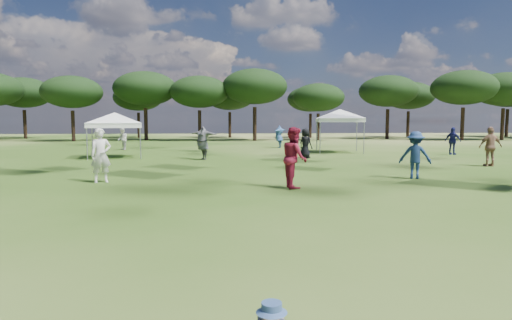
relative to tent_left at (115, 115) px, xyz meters
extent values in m
cylinder|color=black|center=(-9.11, 20.87, -0.85)|extent=(0.36, 0.36, 3.14)
ellipsoid|color=black|center=(-9.11, 20.87, 2.61)|extent=(6.11, 6.11, 3.29)
cylinder|color=black|center=(-2.00, 22.38, -0.69)|extent=(0.40, 0.40, 3.46)
ellipsoid|color=black|center=(-2.00, 22.38, 3.12)|extent=(6.73, 6.73, 3.63)
cylinder|color=black|center=(3.82, 21.20, -0.82)|extent=(0.37, 0.37, 3.21)
ellipsoid|color=black|center=(3.82, 21.20, 2.72)|extent=(6.24, 6.24, 3.36)
cylinder|color=black|center=(9.65, 20.75, -0.64)|extent=(0.41, 0.41, 3.56)
ellipsoid|color=black|center=(9.65, 20.75, 3.27)|extent=(6.91, 6.91, 3.73)
cylinder|color=black|center=(16.59, 21.08, -0.98)|extent=(0.33, 0.33, 2.88)
ellipsoid|color=black|center=(16.59, 21.08, 2.19)|extent=(5.60, 5.60, 3.02)
cylinder|color=black|center=(25.35, 23.54, -0.70)|extent=(0.39, 0.39, 3.44)
ellipsoid|color=black|center=(25.35, 23.54, 3.09)|extent=(6.69, 6.69, 3.60)
cylinder|color=black|center=(32.16, 19.62, -0.65)|extent=(0.40, 0.40, 3.53)
ellipsoid|color=black|center=(32.16, 19.62, 3.23)|extent=(6.86, 6.86, 3.70)
cylinder|color=black|center=(37.04, 20.03, -0.69)|extent=(0.40, 0.40, 3.47)
ellipsoid|color=black|center=(37.04, 20.03, 3.13)|extent=(6.74, 6.74, 3.63)
cylinder|color=black|center=(-17.00, 28.14, -0.74)|extent=(0.39, 0.39, 3.37)
ellipsoid|color=black|center=(-17.00, 28.14, 2.97)|extent=(6.54, 6.54, 3.53)
cylinder|color=black|center=(-4.12, 29.88, -0.86)|extent=(0.36, 0.36, 3.11)
ellipsoid|color=black|center=(-4.12, 29.88, 2.56)|extent=(6.05, 6.05, 3.26)
cylinder|color=black|center=(7.22, 29.09, -0.82)|extent=(0.37, 0.37, 3.20)
ellipsoid|color=black|center=(7.22, 29.09, 2.70)|extent=(6.21, 6.21, 3.35)
cylinder|color=black|center=(17.22, 27.91, -0.92)|extent=(0.34, 0.34, 2.99)
ellipsoid|color=black|center=(17.22, 27.91, 2.37)|extent=(5.81, 5.81, 3.13)
cylinder|color=black|center=(30.01, 28.32, -0.77)|extent=(0.38, 0.38, 3.31)
ellipsoid|color=black|center=(30.01, 28.32, 2.88)|extent=(6.43, 6.43, 3.47)
cylinder|color=black|center=(43.70, 28.69, -0.60)|extent=(0.42, 0.42, 3.64)
ellipsoid|color=black|center=(43.70, 28.69, 3.40)|extent=(7.06, 7.06, 3.81)
cylinder|color=gray|center=(-1.09, -1.58, -1.49)|extent=(0.06, 0.06, 1.87)
cylinder|color=gray|center=(1.58, -1.09, -1.49)|extent=(0.06, 0.06, 1.87)
cylinder|color=gray|center=(-1.58, 1.09, -1.49)|extent=(0.06, 0.06, 1.87)
cylinder|color=gray|center=(1.09, 1.58, -1.49)|extent=(0.06, 0.06, 1.87)
cube|color=white|center=(0.00, 0.00, -0.60)|extent=(3.35, 3.35, 0.25)
pyramid|color=white|center=(0.00, 0.00, 0.12)|extent=(5.76, 5.76, 0.60)
cylinder|color=gray|center=(12.21, 1.86, -1.33)|extent=(0.06, 0.06, 2.17)
cylinder|color=gray|center=(14.92, 1.44, -1.33)|extent=(0.06, 0.06, 2.17)
cylinder|color=gray|center=(12.63, 4.57, -1.33)|extent=(0.06, 0.06, 2.17)
cylinder|color=gray|center=(15.34, 4.15, -1.33)|extent=(0.06, 0.06, 2.17)
cube|color=white|center=(13.78, 3.01, -0.30)|extent=(3.31, 3.31, 0.25)
pyramid|color=white|center=(13.78, 3.01, 0.43)|extent=(5.83, 5.83, 0.60)
sphere|color=#E0B293|center=(6.25, -21.29, -1.98)|extent=(0.16, 0.16, 0.16)
cone|color=#416698|center=(6.25, -21.29, -1.94)|extent=(0.27, 0.27, 0.03)
cylinder|color=#416698|center=(6.25, -21.29, -1.90)|extent=(0.17, 0.17, 0.07)
imported|color=navy|center=(20.18, 0.41, -1.58)|extent=(0.92, 1.04, 1.69)
imported|color=black|center=(10.64, -1.22, -1.59)|extent=(0.93, 0.96, 1.66)
imported|color=#92674F|center=(18.17, -6.27, -1.52)|extent=(1.07, 0.48, 1.81)
imported|color=maroon|center=(8.14, -11.76, -1.48)|extent=(0.76, 0.95, 1.89)
imported|color=#45454A|center=(4.97, -1.69, -1.53)|extent=(1.81, 2.10, 1.78)
imported|color=navy|center=(10.49, 8.23, -1.56)|extent=(1.53, 2.14, 1.72)
imported|color=navy|center=(12.83, -10.01, -1.57)|extent=(1.26, 1.01, 1.70)
imported|color=silver|center=(1.87, -10.01, -1.51)|extent=(0.79, 0.67, 1.83)
imported|color=silver|center=(-1.04, 6.56, -1.64)|extent=(0.90, 0.96, 1.57)
camera|label=1|loc=(5.82, -24.71, -0.36)|focal=30.00mm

